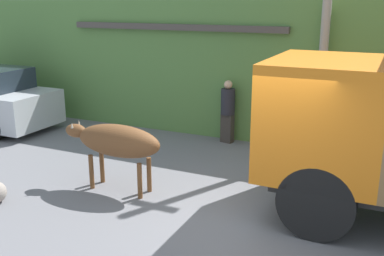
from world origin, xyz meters
TOP-DOWN VIEW (x-y plane):
  - ground_plane at (0.00, 0.00)m, footprint 60.00×60.00m
  - hillside_embankment at (0.00, 7.13)m, footprint 32.00×6.05m
  - building_backdrop at (-3.54, 5.31)m, footprint 6.18×2.70m
  - brown_cow at (-2.72, 0.08)m, footprint 2.12×0.62m
  - pedestrian_on_hill at (-1.88, 3.84)m, footprint 0.43×0.43m
  - utility_pole at (0.38, 3.87)m, footprint 0.90×0.20m

SIDE VIEW (x-z plane):
  - ground_plane at x=0.00m, z-range 0.00..0.00m
  - pedestrian_on_hill at x=-1.88m, z-range 0.07..1.70m
  - brown_cow at x=-2.72m, z-range 0.33..1.64m
  - building_backdrop at x=-3.54m, z-range 0.01..2.98m
  - hillside_embankment at x=0.00m, z-range 0.00..3.58m
  - utility_pole at x=0.38m, z-range 0.13..6.52m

